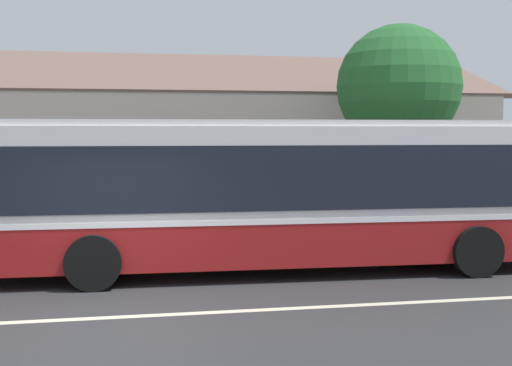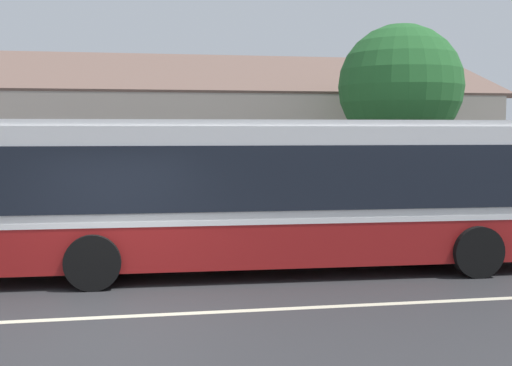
# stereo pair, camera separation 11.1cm
# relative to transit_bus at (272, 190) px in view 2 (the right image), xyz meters

# --- Properties ---
(ground_plane) EXTENTS (300.00, 300.00, 0.00)m
(ground_plane) POSITION_rel_transit_bus_xyz_m (-3.06, -2.90, -1.63)
(ground_plane) COLOR #2D2D30
(sidewalk_far) EXTENTS (60.00, 3.00, 0.15)m
(sidewalk_far) POSITION_rel_transit_bus_xyz_m (-3.06, 3.10, -1.56)
(sidewalk_far) COLOR gray
(sidewalk_far) RESTS_ON ground
(lane_divider_stripe) EXTENTS (60.00, 0.16, 0.01)m
(lane_divider_stripe) POSITION_rel_transit_bus_xyz_m (-3.06, -2.90, -1.63)
(lane_divider_stripe) COLOR beige
(lane_divider_stripe) RESTS_ON ground
(community_building) EXTENTS (24.20, 9.76, 6.60)m
(community_building) POSITION_rel_transit_bus_xyz_m (-3.07, 10.93, 0.45)
(community_building) COLOR gray
(community_building) RESTS_ON ground
(transit_bus) EXTENTS (12.50, 3.02, 3.02)m
(transit_bus) POSITION_rel_transit_bus_xyz_m (0.00, 0.00, 0.00)
(transit_bus) COLOR maroon
(transit_bus) RESTS_ON ground
(bench_down_street) EXTENTS (1.80, 0.51, 0.94)m
(bench_down_street) POSITION_rel_transit_bus_xyz_m (-2.56, 3.12, -1.06)
(bench_down_street) COLOR #4C4C4C
(bench_down_street) RESTS_ON sidewalk_far
(street_tree_primary) EXTENTS (3.39, 3.39, 5.72)m
(street_tree_primary) POSITION_rel_transit_bus_xyz_m (4.42, 4.12, 2.30)
(street_tree_primary) COLOR #4C3828
(street_tree_primary) RESTS_ON ground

